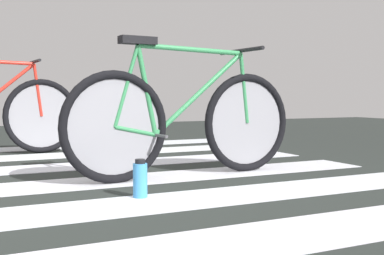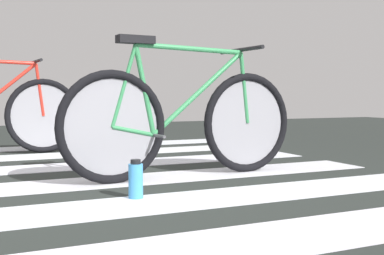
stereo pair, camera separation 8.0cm
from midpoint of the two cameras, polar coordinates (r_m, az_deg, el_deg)
name	(u,v)px [view 1 (the left image)]	position (r m, az deg, el deg)	size (l,w,h in m)	color
ground	(43,205)	(2.70, -17.74, -8.58)	(18.00, 14.00, 0.02)	#252A27
crosswalk_markings	(42,215)	(2.42, -17.92, -9.71)	(5.42, 6.49, 0.00)	silver
bicycle_1_of_2	(185,121)	(3.32, -1.41, 0.77)	(1.74, 0.52, 0.93)	black
water_bottle	(140,180)	(2.69, -6.83, -6.07)	(0.08, 0.08, 0.21)	#3C91D5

